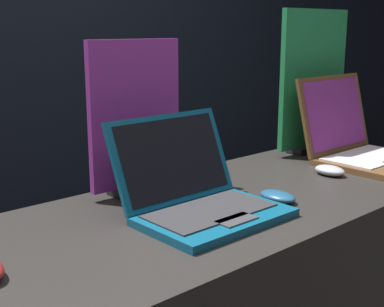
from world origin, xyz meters
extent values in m
cube|color=#0F5170|center=(-0.01, 0.22, 0.97)|extent=(0.35, 0.23, 0.02)
cube|color=#2D2D30|center=(-0.01, 0.24, 0.98)|extent=(0.31, 0.16, 0.00)
cube|color=#3F3F42|center=(-0.01, 0.15, 0.98)|extent=(0.10, 0.05, 0.00)
cube|color=#0F5170|center=(-0.01, 0.38, 1.08)|extent=(0.35, 0.10, 0.22)
cube|color=black|center=(-0.01, 0.37, 1.09)|extent=(0.32, 0.08, 0.19)
ellipsoid|color=navy|center=(0.22, 0.21, 0.97)|extent=(0.07, 0.11, 0.03)
cube|color=black|center=(-0.01, 0.53, 0.97)|extent=(0.16, 0.07, 0.02)
cube|color=purple|center=(-0.01, 0.53, 1.18)|extent=(0.29, 0.02, 0.40)
cube|color=brown|center=(0.78, 0.25, 0.97)|extent=(0.37, 0.28, 0.02)
cube|color=#B7B7B7|center=(0.78, 0.27, 0.98)|extent=(0.32, 0.19, 0.00)
cube|color=brown|center=(0.78, 0.42, 1.11)|extent=(0.37, 0.08, 0.27)
cube|color=#8C338C|center=(0.78, 0.42, 1.11)|extent=(0.33, 0.06, 0.24)
ellipsoid|color=#B2B2B7|center=(0.54, 0.27, 0.97)|extent=(0.07, 0.10, 0.03)
cube|color=black|center=(0.78, 0.52, 0.97)|extent=(0.20, 0.07, 0.02)
cube|color=#268C4C|center=(0.78, 0.52, 1.23)|extent=(0.37, 0.02, 0.50)
camera|label=1|loc=(-0.87, -0.65, 1.41)|focal=50.00mm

